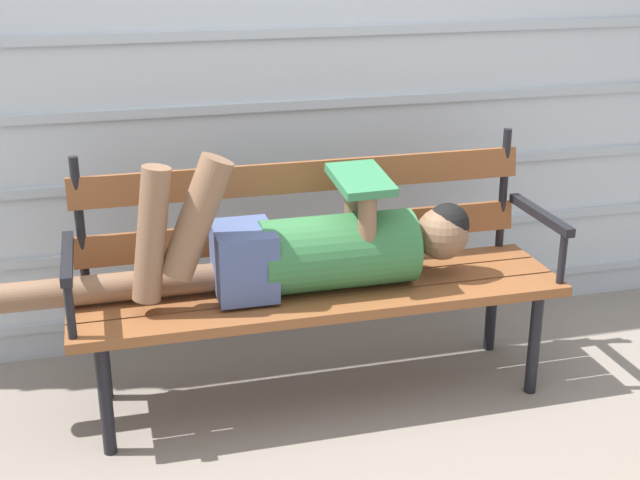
# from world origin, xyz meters

# --- Properties ---
(ground_plane) EXTENTS (12.00, 12.00, 0.00)m
(ground_plane) POSITION_xyz_m (0.00, 0.00, 0.00)
(ground_plane) COLOR gray
(house_siding) EXTENTS (4.00, 0.08, 2.50)m
(house_siding) POSITION_xyz_m (0.00, 0.75, 1.25)
(house_siding) COLOR #B2BCC6
(house_siding) RESTS_ON ground
(park_bench) EXTENTS (1.73, 0.47, 0.90)m
(park_bench) POSITION_xyz_m (0.00, 0.24, 0.48)
(park_bench) COLOR brown
(park_bench) RESTS_ON ground
(reclining_person) EXTENTS (1.71, 0.26, 0.53)m
(reclining_person) POSITION_xyz_m (-0.07, 0.17, 0.59)
(reclining_person) COLOR #33703D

